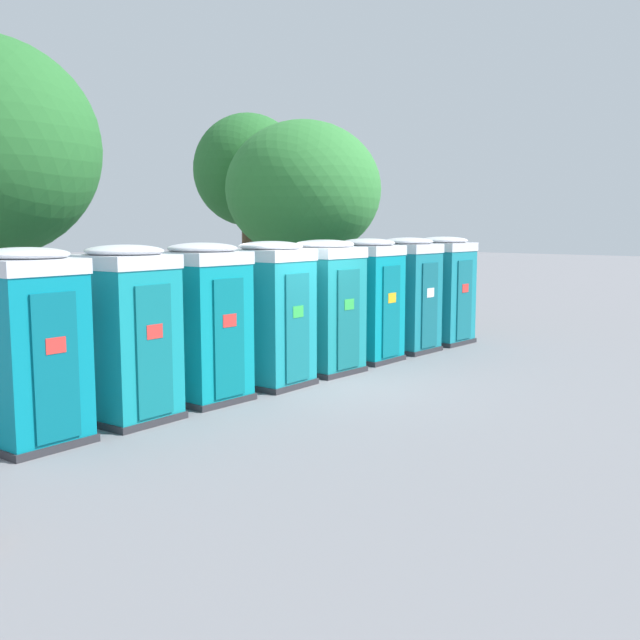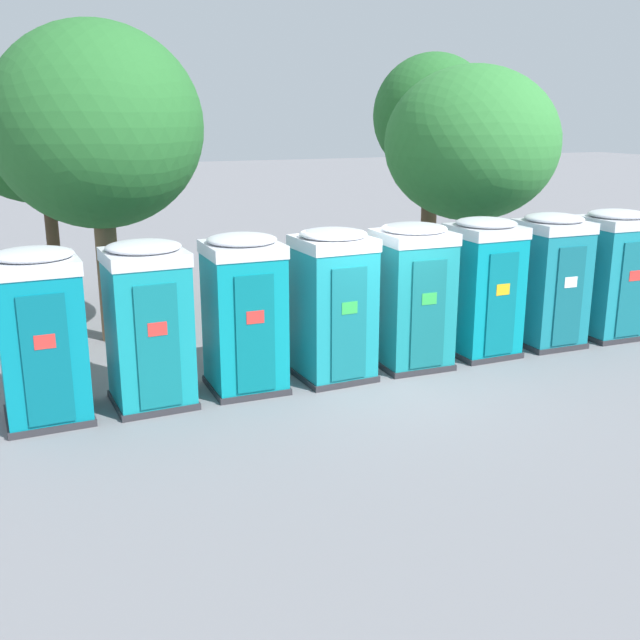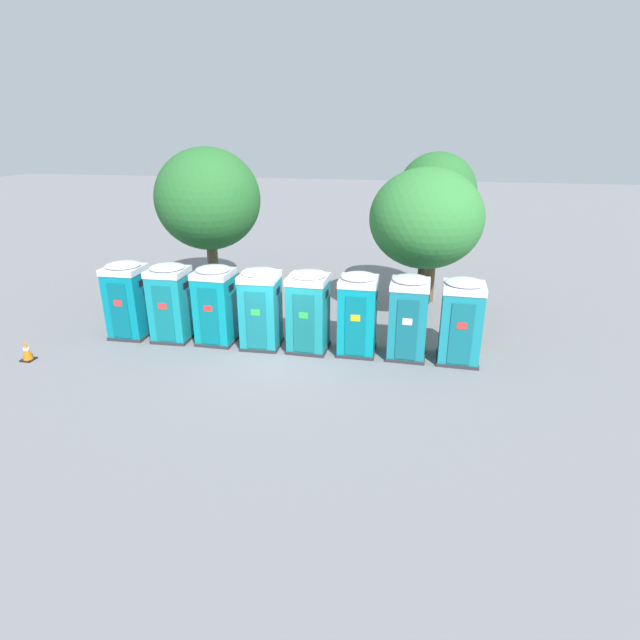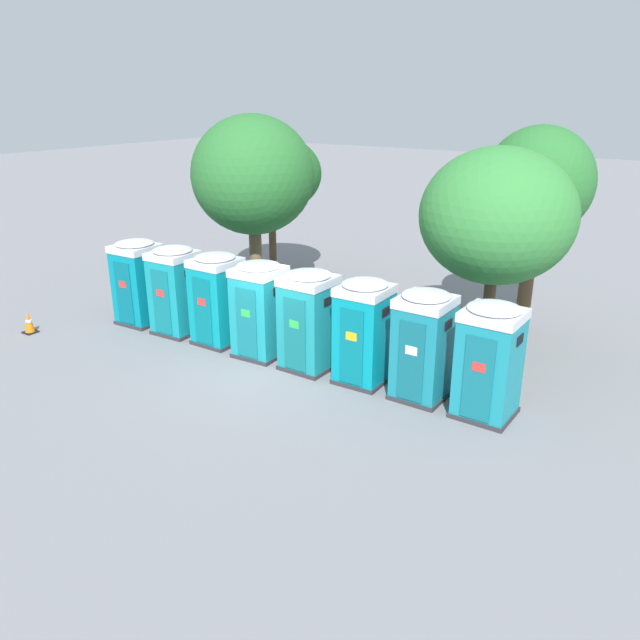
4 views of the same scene
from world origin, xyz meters
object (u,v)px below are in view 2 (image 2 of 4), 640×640
(portapotty_2, at_px, (244,312))
(portapotty_3, at_px, (333,304))
(portapotty_4, at_px, (412,295))
(portapotty_7, at_px, (612,273))
(portapotty_6, at_px, (550,279))
(street_tree_3, at_px, (433,118))
(portapotty_1, at_px, (148,323))
(portapotty_0, at_px, (41,335))
(street_tree_0, at_px, (43,137))
(portapotty_5, at_px, (483,286))
(street_tree_2, at_px, (97,128))
(street_tree_1, at_px, (471,144))

(portapotty_2, distance_m, portapotty_3, 1.53)
(portapotty_4, xyz_separation_m, portapotty_7, (4.58, 0.08, -0.00))
(portapotty_6, xyz_separation_m, street_tree_3, (0.64, 5.58, 2.96))
(portapotty_1, distance_m, street_tree_3, 10.50)
(portapotty_0, height_order, portapotty_6, same)
(portapotty_1, xyz_separation_m, portapotty_7, (9.16, 0.15, -0.00))
(street_tree_0, bearing_deg, portapotty_7, -29.00)
(portapotty_4, distance_m, portapotty_5, 1.53)
(portapotty_1, distance_m, portapotty_3, 3.05)
(portapotty_2, xyz_separation_m, portapotty_6, (6.11, 0.09, 0.00))
(portapotty_5, distance_m, street_tree_0, 9.36)
(portapotty_0, height_order, portapotty_2, same)
(portapotty_6, bearing_deg, portapotty_1, -178.74)
(street_tree_0, bearing_deg, street_tree_2, -67.03)
(portapotty_3, distance_m, street_tree_3, 8.29)
(portapotty_5, relative_size, street_tree_1, 0.47)
(portapotty_3, distance_m, portapotty_7, 6.11)
(portapotty_2, relative_size, street_tree_3, 0.44)
(portapotty_4, relative_size, street_tree_1, 0.47)
(portapotty_3, distance_m, street_tree_0, 7.44)
(portapotty_2, xyz_separation_m, street_tree_2, (-1.62, 3.66, 2.81))
(portapotty_3, xyz_separation_m, portapotty_5, (3.05, 0.13, 0.00))
(portapotty_1, bearing_deg, portapotty_6, 1.26)
(portapotty_2, height_order, street_tree_3, street_tree_3)
(portapotty_3, xyz_separation_m, portapotty_6, (4.58, 0.14, 0.00))
(portapotty_5, height_order, street_tree_2, street_tree_2)
(portapotty_6, height_order, portapotty_7, same)
(portapotty_5, xyz_separation_m, portapotty_6, (1.53, 0.01, -0.00))
(portapotty_1, bearing_deg, portapotty_7, 0.92)
(street_tree_1, bearing_deg, portapotty_2, -151.91)
(portapotty_5, bearing_deg, portapotty_2, -178.95)
(portapotty_5, distance_m, portapotty_7, 3.05)
(portapotty_3, height_order, street_tree_3, street_tree_3)
(street_tree_1, distance_m, street_tree_2, 8.06)
(portapotty_4, relative_size, portapotty_7, 1.00)
(portapotty_0, distance_m, street_tree_3, 11.76)
(portapotty_1, distance_m, street_tree_1, 9.02)
(portapotty_1, relative_size, portapotty_2, 1.00)
(portapotty_0, relative_size, portapotty_5, 1.00)
(portapotty_3, relative_size, portapotty_5, 1.00)
(street_tree_1, relative_size, street_tree_3, 0.93)
(portapotty_5, bearing_deg, portapotty_6, 0.37)
(portapotty_1, height_order, street_tree_3, street_tree_3)
(portapotty_3, bearing_deg, portapotty_4, 1.44)
(portapotty_0, bearing_deg, portapotty_5, 1.42)
(portapotty_3, xyz_separation_m, street_tree_2, (-3.14, 3.71, 2.81))
(portapotty_1, distance_m, portapotty_4, 4.58)
(portapotty_7, bearing_deg, street_tree_0, 151.00)
(portapotty_4, bearing_deg, street_tree_2, 141.84)
(portapotty_6, bearing_deg, portapotty_3, -178.28)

